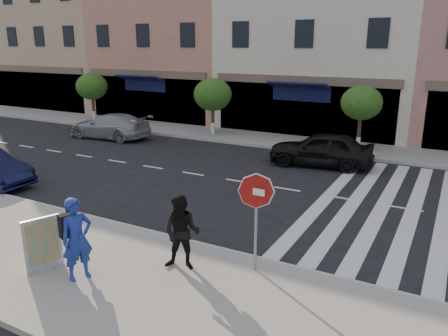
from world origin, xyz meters
TOP-DOWN VIEW (x-y plane):
  - ground at (0.00, 0.00)m, footprint 120.00×120.00m
  - sidewalk_near at (0.00, -3.75)m, footprint 60.00×4.50m
  - sidewalk_far at (0.00, 11.00)m, footprint 60.00×3.00m
  - building_west_far at (-22.00, 17.00)m, footprint 12.00×9.00m
  - building_west_mid at (-11.00, 17.00)m, footprint 10.00×9.00m
  - building_centre at (-0.50, 17.00)m, footprint 11.00×9.00m
  - street_tree_wa at (-14.00, 10.80)m, footprint 2.00×2.00m
  - street_tree_wb at (-5.00, 10.80)m, footprint 2.10×2.10m
  - street_tree_c at (3.00, 10.80)m, footprint 1.90×1.90m
  - stop_sign at (3.50, -2.07)m, footprint 0.80×0.11m
  - photographer at (0.32, -4.18)m, footprint 0.65×0.78m
  - walker at (2.03, -2.77)m, footprint 1.00×0.88m
  - poster_board at (-0.61, -4.31)m, footprint 0.38×0.78m
  - car_far_left at (-9.68, 7.60)m, footprint 4.77×2.15m
  - car_far_mid at (2.13, 7.60)m, footprint 4.52×2.31m

SIDE VIEW (x-z plane):
  - ground at x=0.00m, z-range 0.00..0.00m
  - sidewalk_near at x=0.00m, z-range 0.00..0.15m
  - sidewalk_far at x=0.00m, z-range 0.00..0.15m
  - car_far_left at x=-9.68m, z-range 0.00..1.36m
  - car_far_mid at x=2.13m, z-range 0.00..1.47m
  - poster_board at x=-0.61m, z-range 0.13..1.39m
  - walker at x=2.03m, z-range 0.15..1.89m
  - photographer at x=0.32m, z-range 0.15..1.97m
  - stop_sign at x=3.50m, z-range 0.68..2.95m
  - street_tree_wb at x=-5.00m, z-range 0.78..3.84m
  - street_tree_wa at x=-14.00m, z-range 0.81..3.86m
  - street_tree_c at x=3.00m, z-range 0.84..3.87m
  - building_centre at x=-0.50m, z-range 0.00..11.00m
  - building_west_far at x=-22.00m, z-range 0.00..12.00m
  - building_west_mid at x=-11.00m, z-range 0.00..14.00m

